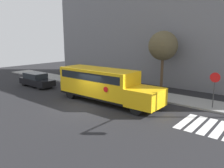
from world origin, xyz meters
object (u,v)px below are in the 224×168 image
object	(u,v)px
school_bus	(103,83)
parked_car	(36,80)
tree_near_sidewalk	(163,46)
stop_sign	(214,85)

from	to	relation	value
school_bus	parked_car	size ratio (longest dim) A/B	2.03
parked_car	tree_near_sidewalk	bearing A→B (deg)	31.19
school_bus	stop_sign	bearing A→B (deg)	24.88
parked_car	stop_sign	distance (m)	18.52
stop_sign	tree_near_sidewalk	world-z (taller)	tree_near_sidewalk
parked_car	tree_near_sidewalk	size ratio (longest dim) A/B	0.77
tree_near_sidewalk	school_bus	bearing A→B (deg)	-105.72
stop_sign	parked_car	bearing A→B (deg)	-167.76
school_bus	stop_sign	distance (m)	8.86
stop_sign	tree_near_sidewalk	xyz separation A→B (m)	(-6.04, 3.36, 2.71)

